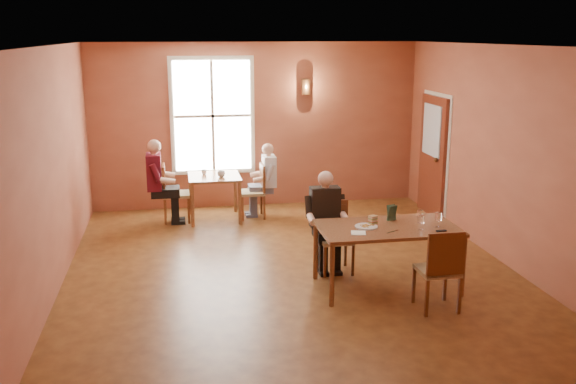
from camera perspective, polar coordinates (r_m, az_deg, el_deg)
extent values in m
cube|color=brown|center=(8.84, 0.23, -6.93)|extent=(6.00, 7.00, 0.01)
cube|color=brown|center=(11.83, -2.83, 5.92)|extent=(6.00, 0.04, 3.00)
cube|color=brown|center=(5.13, 7.32, -4.96)|extent=(6.00, 0.04, 3.00)
cube|color=brown|center=(8.43, -20.27, 1.78)|extent=(0.04, 7.00, 3.00)
cube|color=brown|center=(9.43, 18.51, 3.14)|extent=(0.04, 7.00, 3.00)
cube|color=white|center=(8.26, 0.25, 12.91)|extent=(6.00, 7.00, 0.04)
cube|color=white|center=(11.68, -6.73, 6.73)|extent=(1.36, 0.10, 1.96)
cube|color=maroon|center=(11.52, 12.68, 3.11)|extent=(0.12, 1.04, 2.10)
cylinder|color=brown|center=(11.81, 1.59, 9.34)|extent=(0.16, 0.16, 0.28)
cylinder|color=white|center=(8.02, 6.97, -3.01)|extent=(0.35, 0.35, 0.04)
cube|color=tan|center=(8.11, 7.55, -2.57)|extent=(0.12, 0.11, 0.11)
cube|color=#29432D|center=(8.33, 9.20, -1.83)|extent=(0.13, 0.09, 0.20)
cube|color=white|center=(7.89, 9.28, -3.50)|extent=(0.19, 0.11, 0.00)
cube|color=white|center=(7.78, 6.28, -3.63)|extent=(0.21, 0.21, 0.01)
cube|color=black|center=(8.02, 13.47, -3.38)|extent=(0.13, 0.05, 0.02)
imported|color=white|center=(10.95, -5.95, 1.60)|extent=(0.14, 0.14, 0.10)
imported|color=silver|center=(11.16, -7.47, 1.75)|extent=(0.13, 0.13, 0.09)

